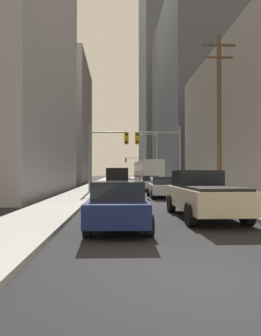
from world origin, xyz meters
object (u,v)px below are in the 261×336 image
at_px(pickup_truck_beige, 202,194).
at_px(traffic_signal_near_left, 107,148).
at_px(sedan_white, 149,183).
at_px(sedan_silver, 162,187).
at_px(city_bus, 147,172).
at_px(traffic_signal_far_right, 134,164).
at_px(sedan_navy, 118,204).
at_px(traffic_signal_near_right, 160,148).
at_px(cargo_van_black, 117,178).

relative_size(pickup_truck_beige, traffic_signal_near_left, 0.90).
height_order(sedan_white, traffic_signal_near_left, traffic_signal_near_left).
distance_m(pickup_truck_beige, sedan_silver, 9.67).
distance_m(city_bus, sedan_silver, 18.17).
relative_size(sedan_white, traffic_signal_far_right, 0.71).
bearing_deg(sedan_navy, pickup_truck_beige, 31.18).
distance_m(city_bus, sedan_white, 9.69).
xyz_separation_m(sedan_navy, traffic_signal_far_right, (4.04, 58.92, 3.27)).
xyz_separation_m(pickup_truck_beige, sedan_navy, (-3.38, -2.04, -0.16)).
xyz_separation_m(sedan_silver, traffic_signal_near_left, (-4.21, 4.49, 3.26)).
bearing_deg(sedan_navy, traffic_signal_near_right, 76.63).
xyz_separation_m(sedan_white, traffic_signal_near_right, (0.53, -4.04, 3.29)).
relative_size(city_bus, traffic_signal_near_left, 1.93).
xyz_separation_m(city_bus, sedan_silver, (-0.86, -18.11, -1.16)).
distance_m(sedan_white, traffic_signal_near_right, 5.23).
distance_m(city_bus, pickup_truck_beige, 27.81).
bearing_deg(sedan_silver, city_bus, 87.29).
bearing_deg(pickup_truck_beige, city_bus, 88.40).
bearing_deg(traffic_signal_near_left, city_bus, 69.59).
bearing_deg(traffic_signal_near_left, sedan_white, 43.61).
height_order(sedan_navy, traffic_signal_near_left, traffic_signal_near_left).
bearing_deg(cargo_van_black, traffic_signal_near_right, -38.83).
xyz_separation_m(sedan_silver, traffic_signal_far_right, (0.74, 47.21, 3.27)).
bearing_deg(pickup_truck_beige, traffic_signal_near_right, 88.09).
relative_size(sedan_silver, traffic_signal_near_left, 0.71).
xyz_separation_m(pickup_truck_beige, sedan_white, (-0.05, 18.19, -0.16)).
xyz_separation_m(traffic_signal_near_right, traffic_signal_far_right, (0.19, 42.72, -0.02)).
distance_m(city_bus, sedan_navy, 30.14).
bearing_deg(traffic_signal_far_right, sedan_white, -91.06).
distance_m(cargo_van_black, traffic_signal_near_right, 5.63).
height_order(city_bus, sedan_navy, city_bus).
distance_m(sedan_white, traffic_signal_near_left, 6.70).
bearing_deg(city_bus, sedan_white, -94.95).
relative_size(cargo_van_black, traffic_signal_far_right, 0.87).
xyz_separation_m(sedan_navy, traffic_signal_near_right, (3.85, 16.20, 3.29)).
bearing_deg(traffic_signal_far_right, pickup_truck_beige, -90.66).
bearing_deg(traffic_signal_near_right, cargo_van_black, 141.17).
distance_m(traffic_signal_near_left, traffic_signal_far_right, 43.01).
bearing_deg(traffic_signal_far_right, sedan_silver, -90.90).
bearing_deg(pickup_truck_beige, sedan_silver, 90.48).
bearing_deg(pickup_truck_beige, sedan_white, 90.17).
bearing_deg(sedan_silver, pickup_truck_beige, -89.52).
bearing_deg(cargo_van_black, sedan_white, 16.31).
height_order(sedan_silver, traffic_signal_far_right, traffic_signal_far_right).
distance_m(pickup_truck_beige, sedan_white, 18.20).
xyz_separation_m(city_bus, cargo_van_black, (-4.12, -10.55, -0.64)).
relative_size(cargo_van_black, traffic_signal_near_left, 0.87).
xyz_separation_m(cargo_van_black, traffic_signal_near_right, (3.82, -3.07, 2.77)).
height_order(pickup_truck_beige, sedan_white, pickup_truck_beige).
bearing_deg(pickup_truck_beige, traffic_signal_near_left, 106.87).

